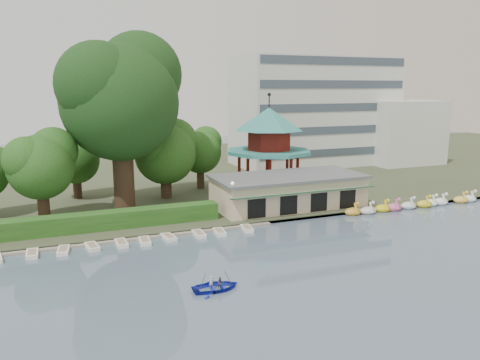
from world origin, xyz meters
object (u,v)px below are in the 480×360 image
rowboat_with_passengers (216,284)px  boathouse (288,190)px  dock (110,241)px  pavilion (269,140)px  big_tree (121,93)px

rowboat_with_passengers → boathouse: bearing=50.1°
dock → boathouse: (22.00, 4.77, 2.25)m
rowboat_with_passengers → pavilion: bearing=58.3°
rowboat_with_passengers → dock: bearing=112.6°
pavilion → big_tree: (-20.81, -3.78, 6.71)m
boathouse → big_tree: (-18.81, 6.25, 11.83)m
dock → big_tree: size_ratio=1.61×
dock → pavilion: bearing=31.7°
boathouse → pavilion: 11.43m
big_tree → boathouse: bearing=-18.4°
boathouse → big_tree: 23.08m
boathouse → rowboat_with_passengers: boathouse is taller
dock → big_tree: bearing=73.9°
big_tree → rowboat_with_passengers: (2.80, -25.41, -13.68)m
dock → boathouse: boathouse is taller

